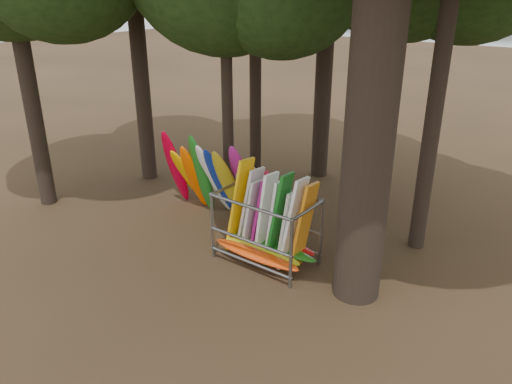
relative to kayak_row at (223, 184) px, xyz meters
The scene contains 3 objects.
ground 2.17m from the kayak_row, 64.38° to the right, with size 120.00×120.00×0.00m, color #47331E.
kayak_row is the anchor object (origin of this frame).
storage_rack 3.01m from the kayak_row, 25.62° to the right, with size 3.11×1.52×2.91m.
Camera 1 is at (9.27, -9.90, 7.42)m, focal length 35.00 mm.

